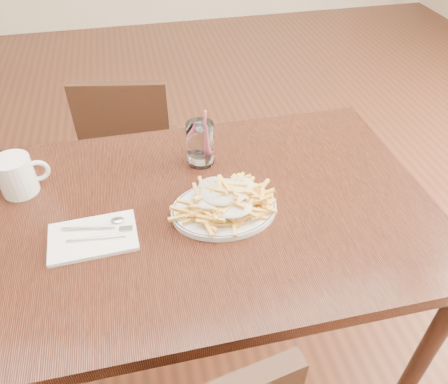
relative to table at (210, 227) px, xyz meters
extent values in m
plane|color=black|center=(0.00, 0.00, -0.67)|extent=(7.00, 7.00, 0.00)
cube|color=black|center=(0.00, 0.00, 0.06)|extent=(1.20, 0.80, 0.04)
cylinder|color=black|center=(0.55, -0.35, -0.32)|extent=(0.05, 0.05, 0.71)
cylinder|color=black|center=(-0.55, 0.35, -0.32)|extent=(0.05, 0.05, 0.71)
cylinder|color=black|center=(0.55, 0.35, -0.32)|extent=(0.05, 0.05, 0.71)
cube|color=black|center=(-0.19, 0.84, -0.29)|extent=(0.43, 0.43, 0.04)
cube|color=black|center=(-0.22, 0.68, -0.08)|extent=(0.37, 0.10, 0.40)
cylinder|color=black|center=(0.00, 0.97, -0.49)|extent=(0.03, 0.03, 0.36)
cylinder|color=black|center=(-0.31, 1.03, -0.49)|extent=(0.03, 0.03, 0.36)
cylinder|color=black|center=(-0.06, 0.66, -0.49)|extent=(0.03, 0.03, 0.36)
cylinder|color=black|center=(-0.37, 0.72, -0.49)|extent=(0.03, 0.03, 0.36)
torus|color=black|center=(0.03, -0.03, 0.09)|extent=(0.27, 0.27, 0.01)
ellipsoid|color=beige|center=(0.03, -0.03, 0.15)|extent=(0.19, 0.16, 0.03)
cube|color=white|center=(-0.30, -0.05, 0.08)|extent=(0.22, 0.15, 0.01)
cylinder|color=white|center=(0.01, 0.20, 0.14)|extent=(0.08, 0.08, 0.13)
cylinder|color=white|center=(0.01, 0.20, 0.10)|extent=(0.07, 0.07, 0.03)
cylinder|color=#E25672|center=(0.03, 0.21, 0.17)|extent=(0.02, 0.04, 0.17)
cylinder|color=white|center=(-0.50, 0.18, 0.13)|extent=(0.10, 0.10, 0.11)
torus|color=white|center=(-0.44, 0.19, 0.13)|extent=(0.07, 0.02, 0.07)
camera|label=1|loc=(-0.15, -0.85, 0.87)|focal=35.00mm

